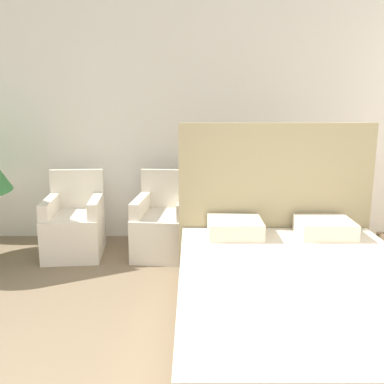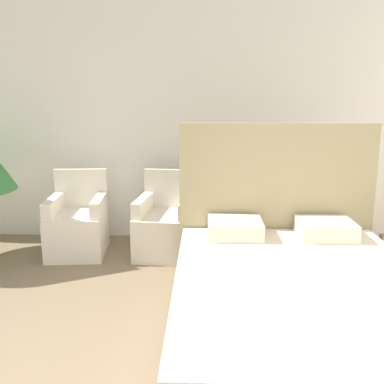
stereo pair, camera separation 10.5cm
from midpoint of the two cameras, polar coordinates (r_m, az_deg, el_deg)
name	(u,v)px [view 2 (the right image)]	position (r m, az deg, el deg)	size (l,w,h in m)	color
wall_back	(186,114)	(4.97, -0.22, 10.33)	(10.00, 0.06, 2.90)	silver
bed	(297,299)	(3.10, 14.80, -13.66)	(1.72, 2.24, 1.42)	brown
armchair_near_window_left	(78,227)	(4.71, -14.36, -4.59)	(0.63, 0.72, 0.87)	beige
armchair_near_window_right	(166,228)	(4.55, -2.87, -4.83)	(0.64, 0.73, 0.87)	beige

